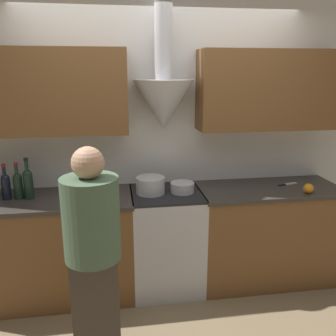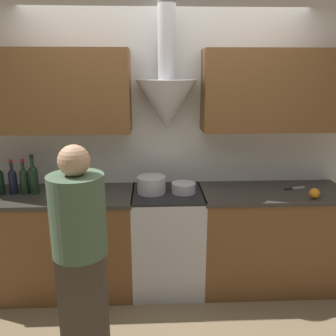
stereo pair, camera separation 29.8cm
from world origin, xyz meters
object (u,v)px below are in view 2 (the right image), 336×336
Objects in this scene: wine_bottle_3 at (13,180)px; orange_fruit at (314,193)px; wine_bottle_4 at (24,180)px; wine_bottle_2 at (0,181)px; wine_bottle_5 at (34,178)px; stock_pot at (151,185)px; mixing_bowl at (184,188)px; person_foreground_left at (81,254)px; stove_range at (167,239)px.

wine_bottle_3 is 2.58m from orange_fruit.
orange_fruit is (2.48, -0.24, -0.08)m from wine_bottle_4.
wine_bottle_5 is (0.29, 0.02, 0.01)m from wine_bottle_2.
wine_bottle_3 reaches higher than stock_pot.
wine_bottle_5 is (0.08, -0.00, 0.02)m from wine_bottle_4.
person_foreground_left reaches higher than mixing_bowl.
mixing_bowl is at bearing -1.65° from wine_bottle_5.
stock_pot is (1.20, -0.03, -0.05)m from wine_bottle_3.
mixing_bowl is 1.19m from person_foreground_left.
wine_bottle_4 is 1.11m from stock_pot.
wine_bottle_5 is at bearing 3.07° from wine_bottle_2.
wine_bottle_3 is 0.98× the size of wine_bottle_4.
wine_bottle_2 is 0.20m from wine_bottle_4.
wine_bottle_5 is at bearing 120.74° from person_foreground_left.
wine_bottle_3 is at bearing 178.90° from stove_range.
person_foreground_left is at bearing -128.26° from mixing_bowl.
mixing_bowl is 0.14× the size of person_foreground_left.
person_foreground_left is (-0.73, -0.93, -0.12)m from mixing_bowl.
stove_range is 0.60× the size of person_foreground_left.
person_foreground_left is at bearing -122.02° from stove_range.
person_foreground_left reaches higher than orange_fruit.
wine_bottle_2 is 2.69m from orange_fruit.
wine_bottle_5 is 1.39× the size of stock_pot.
orange_fruit is at bearing -10.29° from mixing_bowl.
mixing_bowl is 2.38× the size of orange_fruit.
wine_bottle_5 reaches higher than stove_range.
wine_bottle_5 reaches higher than mixing_bowl.
wine_bottle_3 reaches higher than stove_range.
wine_bottle_5 is 3.94× the size of orange_fruit.
stock_pot is at bearing -1.32° from wine_bottle_5.
stock_pot is at bearing 64.51° from person_foreground_left.
wine_bottle_5 is 1.31m from mixing_bowl.
wine_bottle_5 reaches higher than wine_bottle_3.
stove_range is 3.05× the size of wine_bottle_3.
orange_fruit is at bearing -5.61° from wine_bottle_5.
wine_bottle_3 is 1.45× the size of mixing_bowl.
wine_bottle_3 is 0.18m from wine_bottle_5.
stove_range is 1.18m from person_foreground_left.
wine_bottle_2 is 1.30m from person_foreground_left.
stock_pot is 1.05m from person_foreground_left.
mixing_bowl is (1.39, -0.04, -0.08)m from wine_bottle_4.
stove_range is at bearing 170.15° from orange_fruit.
wine_bottle_3 is at bearing 178.68° from stock_pot.
person_foreground_left reaches higher than wine_bottle_2.
wine_bottle_3 is 3.45× the size of orange_fruit.
stock_pot is (-0.14, -0.00, 0.53)m from stove_range.
stove_range is 1.31m from wine_bottle_5.
mixing_bowl is (1.48, -0.04, -0.08)m from wine_bottle_3.
wine_bottle_2 is at bearing -174.55° from wine_bottle_4.
wine_bottle_3 is at bearing 127.90° from person_foreground_left.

